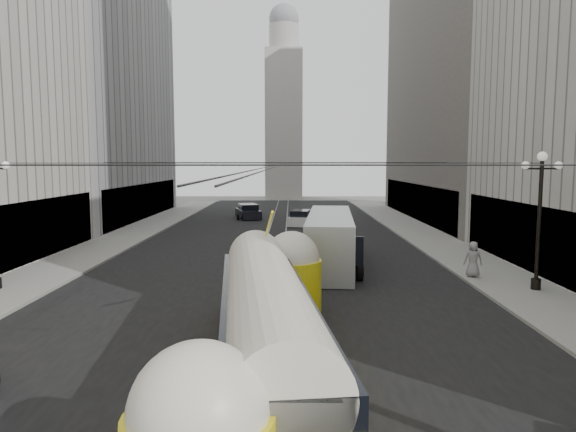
{
  "coord_description": "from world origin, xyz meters",
  "views": [
    {
      "loc": [
        1.21,
        -5.45,
        6.06
      ],
      "look_at": [
        1.08,
        15.11,
        3.88
      ],
      "focal_mm": 32.0,
      "sensor_mm": 36.0,
      "label": 1
    }
  ],
  "objects": [
    {
      "name": "distant_tower",
      "position": [
        0.0,
        80.0,
        14.97
      ],
      "size": [
        6.0,
        6.0,
        31.36
      ],
      "color": "#B2AFA8",
      "rests_on": "ground"
    },
    {
      "name": "sedan_white_far",
      "position": [
        2.11,
        43.4,
        0.66
      ],
      "size": [
        2.69,
        4.86,
        1.45
      ],
      "color": "white",
      "rests_on": "ground"
    },
    {
      "name": "sidewalk_right",
      "position": [
        12.0,
        36.0,
        0.07
      ],
      "size": [
        4.0,
        72.0,
        0.15
      ],
      "primitive_type": "cube",
      "color": "gray",
      "rests_on": "ground"
    },
    {
      "name": "pedestrian_sidewalk_right",
      "position": [
        10.58,
        20.61,
        1.07
      ],
      "size": [
        1.0,
        0.73,
        1.84
      ],
      "primitive_type": "imported",
      "rotation": [
        0.0,
        0.0,
        2.92
      ],
      "color": "gray",
      "rests_on": "sidewalk_right"
    },
    {
      "name": "lamppost_right_mid",
      "position": [
        12.6,
        18.0,
        3.74
      ],
      "size": [
        1.86,
        0.44,
        6.37
      ],
      "color": "black",
      "rests_on": "sidewalk_right"
    },
    {
      "name": "building_left_far",
      "position": [
        -19.99,
        48.0,
        14.31
      ],
      "size": [
        12.6,
        28.6,
        28.6
      ],
      "color": "#999999",
      "rests_on": "ground"
    },
    {
      "name": "rail_right",
      "position": [
        0.75,
        32.5,
        0.0
      ],
      "size": [
        0.12,
        85.0,
        0.04
      ],
      "primitive_type": "cube",
      "color": "gray",
      "rests_on": "ground"
    },
    {
      "name": "streetcar",
      "position": [
        0.5,
        8.51,
        1.63
      ],
      "size": [
        3.88,
        15.24,
        3.34
      ],
      "color": "yellow",
      "rests_on": "ground"
    },
    {
      "name": "rail_left",
      "position": [
        -0.75,
        32.5,
        0.0
      ],
      "size": [
        0.12,
        85.0,
        0.04
      ],
      "primitive_type": "cube",
      "color": "gray",
      "rests_on": "ground"
    },
    {
      "name": "sidewalk_left",
      "position": [
        -12.0,
        36.0,
        0.07
      ],
      "size": [
        4.0,
        72.0,
        0.15
      ],
      "primitive_type": "cube",
      "color": "gray",
      "rests_on": "ground"
    },
    {
      "name": "building_right_far",
      "position": [
        20.0,
        48.0,
        16.31
      ],
      "size": [
        12.6,
        32.6,
        32.6
      ],
      "color": "#514C47",
      "rests_on": "ground"
    },
    {
      "name": "sedan_dark_far",
      "position": [
        -3.43,
        49.31,
        0.71
      ],
      "size": [
        3.27,
        5.28,
        1.55
      ],
      "color": "black",
      "rests_on": "ground"
    },
    {
      "name": "city_bus",
      "position": [
        3.47,
        24.3,
        1.65
      ],
      "size": [
        3.42,
        12.03,
        3.01
      ],
      "color": "#AEB1B3",
      "rests_on": "ground"
    },
    {
      "name": "road",
      "position": [
        0.0,
        32.5,
        0.0
      ],
      "size": [
        20.0,
        85.0,
        0.02
      ],
      "primitive_type": "cube",
      "color": "black",
      "rests_on": "ground"
    },
    {
      "name": "catenary",
      "position": [
        0.12,
        31.49,
        5.88
      ],
      "size": [
        25.0,
        72.0,
        0.23
      ],
      "color": "black",
      "rests_on": "ground"
    }
  ]
}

